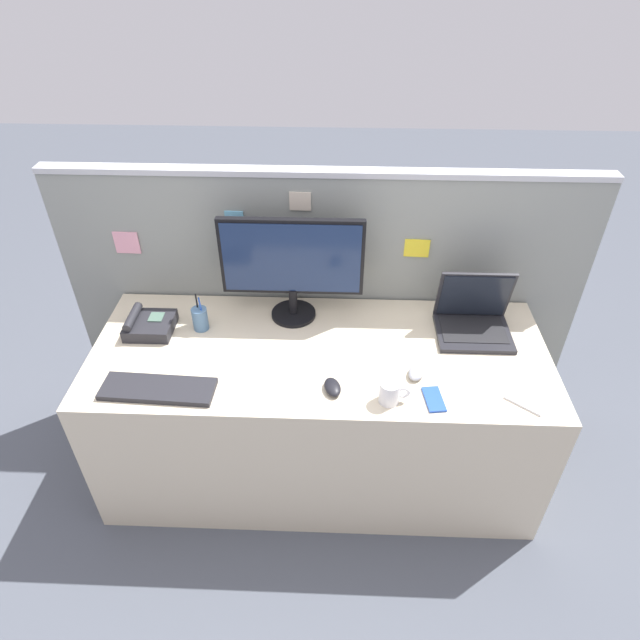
{
  "coord_description": "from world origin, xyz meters",
  "views": [
    {
      "loc": [
        0.07,
        -1.69,
        2.18
      ],
      "look_at": [
        0.0,
        0.05,
        0.84
      ],
      "focal_mm": 30.65,
      "sensor_mm": 36.0,
      "label": 1
    }
  ],
  "objects_px": {
    "cell_phone_blue_case": "(434,399)",
    "coffee_mug": "(390,392)",
    "keyboard_main": "(158,389)",
    "cell_phone_white_slab": "(526,401)",
    "pen_cup": "(200,319)",
    "desk_phone": "(149,325)",
    "computer_mouse_left_hand": "(332,387)",
    "laptop": "(474,316)",
    "desktop_monitor": "(292,262)",
    "computer_mouse_right_hand": "(417,372)"
  },
  "relations": [
    {
      "from": "desk_phone",
      "to": "pen_cup",
      "type": "bearing_deg",
      "value": 6.05
    },
    {
      "from": "computer_mouse_right_hand",
      "to": "coffee_mug",
      "type": "xyz_separation_m",
      "value": [
        -0.11,
        -0.14,
        0.03
      ]
    },
    {
      "from": "computer_mouse_right_hand",
      "to": "keyboard_main",
      "type": "bearing_deg",
      "value": -152.54
    },
    {
      "from": "computer_mouse_right_hand",
      "to": "desktop_monitor",
      "type": "bearing_deg",
      "value": 163.5
    },
    {
      "from": "computer_mouse_left_hand",
      "to": "coffee_mug",
      "type": "bearing_deg",
      "value": -28.05
    },
    {
      "from": "desktop_monitor",
      "to": "computer_mouse_right_hand",
      "type": "xyz_separation_m",
      "value": [
        0.5,
        -0.38,
        -0.25
      ]
    },
    {
      "from": "pen_cup",
      "to": "laptop",
      "type": "bearing_deg",
      "value": 1.97
    },
    {
      "from": "desk_phone",
      "to": "cell_phone_blue_case",
      "type": "relative_size",
      "value": 1.54
    },
    {
      "from": "desk_phone",
      "to": "cell_phone_white_slab",
      "type": "height_order",
      "value": "desk_phone"
    },
    {
      "from": "cell_phone_white_slab",
      "to": "desk_phone",
      "type": "bearing_deg",
      "value": 115.14
    },
    {
      "from": "desktop_monitor",
      "to": "desk_phone",
      "type": "relative_size",
      "value": 3.1
    },
    {
      "from": "pen_cup",
      "to": "cell_phone_white_slab",
      "type": "bearing_deg",
      "value": -16.82
    },
    {
      "from": "desktop_monitor",
      "to": "keyboard_main",
      "type": "xyz_separation_m",
      "value": [
        -0.47,
        -0.5,
        -0.26
      ]
    },
    {
      "from": "keyboard_main",
      "to": "laptop",
      "type": "bearing_deg",
      "value": 21.49
    },
    {
      "from": "cell_phone_white_slab",
      "to": "keyboard_main",
      "type": "bearing_deg",
      "value": 128.62
    },
    {
      "from": "desktop_monitor",
      "to": "pen_cup",
      "type": "relative_size",
      "value": 3.61
    },
    {
      "from": "pen_cup",
      "to": "cell_phone_white_slab",
      "type": "distance_m",
      "value": 1.34
    },
    {
      "from": "desk_phone",
      "to": "cell_phone_blue_case",
      "type": "bearing_deg",
      "value": -17.55
    },
    {
      "from": "keyboard_main",
      "to": "cell_phone_white_slab",
      "type": "xyz_separation_m",
      "value": [
        1.36,
        -0.0,
        -0.01
      ]
    },
    {
      "from": "desk_phone",
      "to": "cell_phone_blue_case",
      "type": "distance_m",
      "value": 1.22
    },
    {
      "from": "desktop_monitor",
      "to": "laptop",
      "type": "height_order",
      "value": "desktop_monitor"
    },
    {
      "from": "cell_phone_blue_case",
      "to": "coffee_mug",
      "type": "distance_m",
      "value": 0.17
    },
    {
      "from": "pen_cup",
      "to": "coffee_mug",
      "type": "relative_size",
      "value": 1.46
    },
    {
      "from": "computer_mouse_right_hand",
      "to": "computer_mouse_left_hand",
      "type": "relative_size",
      "value": 1.0
    },
    {
      "from": "computer_mouse_left_hand",
      "to": "pen_cup",
      "type": "bearing_deg",
      "value": 132.81
    },
    {
      "from": "desktop_monitor",
      "to": "keyboard_main",
      "type": "distance_m",
      "value": 0.73
    },
    {
      "from": "laptop",
      "to": "desk_phone",
      "type": "distance_m",
      "value": 1.38
    },
    {
      "from": "laptop",
      "to": "cell_phone_white_slab",
      "type": "xyz_separation_m",
      "value": [
        0.12,
        -0.43,
        -0.06
      ]
    },
    {
      "from": "laptop",
      "to": "computer_mouse_right_hand",
      "type": "distance_m",
      "value": 0.4
    },
    {
      "from": "desktop_monitor",
      "to": "coffee_mug",
      "type": "relative_size",
      "value": 5.28
    },
    {
      "from": "desktop_monitor",
      "to": "cell_phone_white_slab",
      "type": "distance_m",
      "value": 1.06
    },
    {
      "from": "laptop",
      "to": "keyboard_main",
      "type": "height_order",
      "value": "laptop"
    },
    {
      "from": "desk_phone",
      "to": "computer_mouse_left_hand",
      "type": "xyz_separation_m",
      "value": [
        0.79,
        -0.33,
        -0.02
      ]
    },
    {
      "from": "desktop_monitor",
      "to": "cell_phone_white_slab",
      "type": "bearing_deg",
      "value": -29.47
    },
    {
      "from": "pen_cup",
      "to": "coffee_mug",
      "type": "distance_m",
      "value": 0.88
    },
    {
      "from": "keyboard_main",
      "to": "cell_phone_white_slab",
      "type": "relative_size",
      "value": 2.95
    },
    {
      "from": "computer_mouse_right_hand",
      "to": "coffee_mug",
      "type": "distance_m",
      "value": 0.18
    },
    {
      "from": "cell_phone_blue_case",
      "to": "coffee_mug",
      "type": "bearing_deg",
      "value": 175.8
    },
    {
      "from": "coffee_mug",
      "to": "cell_phone_blue_case",
      "type": "bearing_deg",
      "value": 3.47
    },
    {
      "from": "pen_cup",
      "to": "cell_phone_white_slab",
      "type": "xyz_separation_m",
      "value": [
        1.28,
        -0.39,
        -0.05
      ]
    },
    {
      "from": "laptop",
      "to": "pen_cup",
      "type": "height_order",
      "value": "laptop"
    },
    {
      "from": "coffee_mug",
      "to": "computer_mouse_right_hand",
      "type": "bearing_deg",
      "value": 51.78
    },
    {
      "from": "computer_mouse_left_hand",
      "to": "cell_phone_blue_case",
      "type": "relative_size",
      "value": 0.8
    },
    {
      "from": "laptop",
      "to": "desk_phone",
      "type": "relative_size",
      "value": 1.6
    },
    {
      "from": "desktop_monitor",
      "to": "computer_mouse_left_hand",
      "type": "bearing_deg",
      "value": -68.9
    },
    {
      "from": "coffee_mug",
      "to": "pen_cup",
      "type": "bearing_deg",
      "value": 152.82
    },
    {
      "from": "desktop_monitor",
      "to": "pen_cup",
      "type": "height_order",
      "value": "desktop_monitor"
    },
    {
      "from": "keyboard_main",
      "to": "pen_cup",
      "type": "bearing_deg",
      "value": 80.56
    },
    {
      "from": "cell_phone_white_slab",
      "to": "cell_phone_blue_case",
      "type": "height_order",
      "value": "same"
    },
    {
      "from": "computer_mouse_right_hand",
      "to": "cell_phone_blue_case",
      "type": "bearing_deg",
      "value": -48.94
    }
  ]
}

